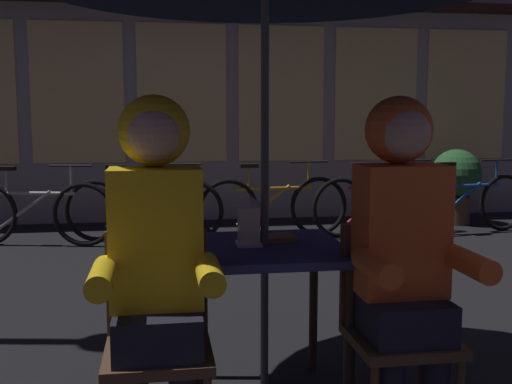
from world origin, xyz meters
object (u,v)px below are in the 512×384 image
(person_left_hooded, at_px, (156,245))
(bicycle_second, at_px, (34,212))
(cafe_table, at_px, (265,267))
(bicycle_furthest, at_px, (466,203))
(potted_plant, at_px, (456,180))
(lantern, at_px, (249,219))
(bicycle_fifth, at_px, (382,204))
(chair_right, at_px, (395,320))
(chair_left, at_px, (158,333))
(person_right_hooded, at_px, (403,237))
(bicycle_fourth, at_px, (274,206))
(bicycle_third, at_px, (144,209))
(book, at_px, (273,238))

(person_left_hooded, distance_m, bicycle_second, 4.40)
(cafe_table, xyz_separation_m, bicycle_furthest, (2.95, 3.72, -0.29))
(potted_plant, bearing_deg, lantern, -126.43)
(cafe_table, xyz_separation_m, bicycle_second, (-1.73, 3.77, -0.29))
(bicycle_furthest, bearing_deg, bicycle_fifth, 176.47)
(chair_right, bearing_deg, chair_left, 180.00)
(chair_left, bearing_deg, bicycle_second, 106.79)
(cafe_table, relative_size, potted_plant, 0.80)
(cafe_table, bearing_deg, person_right_hooded, -41.57)
(person_left_hooded, relative_size, bicycle_fifth, 0.84)
(chair_right, height_order, bicycle_furthest, chair_right)
(bicycle_fourth, bearing_deg, bicycle_furthest, -2.15)
(chair_right, bearing_deg, lantern, 145.50)
(potted_plant, bearing_deg, bicycle_third, -171.88)
(bicycle_third, bearing_deg, lantern, -81.56)
(bicycle_fifth, xyz_separation_m, potted_plant, (1.16, 0.56, 0.20))
(person_right_hooded, bearing_deg, cafe_table, 138.43)
(cafe_table, bearing_deg, bicycle_fourth, 78.75)
(bicycle_fifth, height_order, potted_plant, potted_plant)
(chair_right, bearing_deg, book, 132.08)
(chair_left, relative_size, person_left_hooded, 0.62)
(cafe_table, xyz_separation_m, bicycle_third, (-0.64, 3.81, -0.29))
(bicycle_fourth, bearing_deg, lantern, -102.31)
(chair_right, distance_m, person_right_hooded, 0.36)
(lantern, xyz_separation_m, bicycle_third, (-0.56, 3.80, -0.51))
(cafe_table, bearing_deg, bicycle_fifth, 62.48)
(cafe_table, distance_m, person_left_hooded, 0.67)
(lantern, distance_m, bicycle_third, 3.88)
(chair_right, xyz_separation_m, bicycle_third, (-1.12, 4.18, -0.14))
(lantern, relative_size, person_left_hooded, 0.17)
(cafe_table, relative_size, bicycle_fourth, 0.44)
(chair_right, relative_size, potted_plant, 0.95)
(chair_right, bearing_deg, bicycle_third, 104.94)
(bicycle_second, bearing_deg, bicycle_furthest, -0.52)
(chair_right, bearing_deg, person_right_hooded, -90.00)
(bicycle_second, bearing_deg, chair_right, -61.91)
(cafe_table, xyz_separation_m, bicycle_fifth, (1.97, 3.79, -0.29))
(lantern, relative_size, potted_plant, 0.25)
(book, bearing_deg, bicycle_furthest, 42.55)
(cafe_table, relative_size, bicycle_third, 0.44)
(person_right_hooded, xyz_separation_m, bicycle_furthest, (2.47, 4.15, -0.50))
(bicycle_second, xyz_separation_m, bicycle_fourth, (2.48, 0.04, 0.00))
(person_right_hooded, height_order, bicycle_fifth, person_right_hooded)
(person_right_hooded, distance_m, bicycle_furthest, 4.86)
(bicycle_fifth, bearing_deg, lantern, -118.42)
(person_left_hooded, xyz_separation_m, potted_plant, (3.61, 4.77, -0.30))
(cafe_table, height_order, bicycle_fifth, bicycle_fifth)
(lantern, bearing_deg, bicycle_second, 113.79)
(chair_left, relative_size, bicycle_furthest, 0.52)
(potted_plant, bearing_deg, cafe_table, -125.76)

